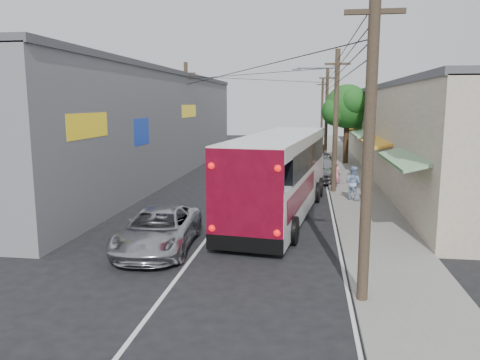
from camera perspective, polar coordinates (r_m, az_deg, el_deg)
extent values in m
plane|color=black|center=(15.10, -6.62, -10.43)|extent=(120.00, 120.00, 0.00)
cube|color=slate|center=(34.19, 12.92, 0.68)|extent=(3.00, 80.00, 0.12)
cube|color=beige|center=(36.49, 19.94, 5.54)|extent=(6.00, 40.00, 6.00)
cube|color=#4C4C51|center=(36.44, 20.22, 10.40)|extent=(6.20, 40.00, 0.30)
cube|color=#1B7921|center=(20.21, 19.63, 2.59)|extent=(1.39, 6.00, 0.46)
cube|color=orange|center=(28.07, 16.51, 4.51)|extent=(1.39, 6.00, 0.46)
cube|color=#1B7921|center=(35.99, 14.76, 5.58)|extent=(1.39, 6.00, 0.46)
cube|color=orange|center=(43.93, 13.63, 6.27)|extent=(1.39, 6.00, 0.46)
cube|color=#1B7921|center=(51.90, 12.85, 6.74)|extent=(1.39, 6.00, 0.46)
cube|color=slate|center=(34.03, -12.80, 6.47)|extent=(7.00, 36.00, 7.00)
cube|color=#4C4C51|center=(34.05, -13.02, 12.53)|extent=(7.20, 36.00, 0.30)
cube|color=yellow|center=(19.79, -18.14, 6.32)|extent=(0.12, 3.50, 1.00)
cube|color=#1433A5|center=(25.33, -12.01, 5.79)|extent=(0.12, 2.20, 1.40)
cube|color=yellow|center=(34.84, -6.30, 8.35)|extent=(0.12, 4.00, 0.90)
cylinder|color=#473828|center=(11.84, 15.40, 3.71)|extent=(0.28, 0.28, 8.00)
cube|color=#473828|center=(11.97, 16.11, 19.12)|extent=(1.40, 0.12, 0.12)
cylinder|color=#473828|center=(26.76, 11.58, 6.85)|extent=(0.28, 0.28, 8.00)
cube|color=#473828|center=(26.82, 11.81, 13.69)|extent=(1.40, 0.12, 0.12)
cylinder|color=#473828|center=(41.74, 10.48, 7.73)|extent=(0.28, 0.28, 8.00)
cube|color=#473828|center=(41.78, 10.62, 12.12)|extent=(1.40, 0.12, 0.12)
cylinder|color=#473828|center=(56.73, 9.97, 8.15)|extent=(0.28, 0.28, 8.00)
cube|color=#473828|center=(56.76, 10.06, 11.38)|extent=(1.40, 0.12, 0.12)
cylinder|color=#473828|center=(34.89, -6.53, 7.53)|extent=(0.28, 0.28, 8.00)
cube|color=#473828|center=(34.93, -6.63, 12.78)|extent=(1.40, 0.12, 0.12)
cylinder|color=#59595E|center=(26.77, 9.38, 13.34)|extent=(2.20, 0.10, 0.10)
cube|color=#59595E|center=(26.77, 6.95, 13.18)|extent=(0.50, 0.18, 0.12)
cylinder|color=#3F2B19|center=(39.94, 12.80, 4.71)|extent=(0.44, 0.44, 4.00)
sphere|color=#124313|center=(39.82, 12.94, 8.73)|extent=(3.60, 3.60, 3.60)
sphere|color=#124313|center=(40.51, 14.27, 7.84)|extent=(2.60, 2.60, 2.60)
sphere|color=#124313|center=(39.37, 11.65, 8.19)|extent=(2.40, 2.40, 2.40)
sphere|color=#124313|center=(38.85, 13.68, 9.28)|extent=(2.20, 2.20, 2.20)
sphere|color=#124313|center=(40.69, 12.43, 9.04)|extent=(2.00, 2.00, 2.00)
cube|color=white|center=(21.48, 4.92, -1.07)|extent=(4.19, 12.89, 2.00)
cube|color=black|center=(21.78, 5.23, 3.00)|extent=(3.95, 10.80, 1.06)
cube|color=white|center=(21.19, 5.00, 4.83)|extent=(4.19, 12.89, 0.53)
cube|color=maroon|center=(15.22, 0.52, -1.95)|extent=(2.61, 0.41, 3.06)
cube|color=black|center=(15.63, 0.51, -7.84)|extent=(2.63, 0.43, 0.53)
sphere|color=red|center=(15.78, -3.43, -5.89)|extent=(0.23, 0.23, 0.23)
sphere|color=red|center=(15.22, 4.53, -6.47)|extent=(0.23, 0.23, 0.23)
sphere|color=red|center=(15.36, -3.51, 1.73)|extent=(0.23, 0.23, 0.23)
sphere|color=red|center=(14.79, 4.64, 1.42)|extent=(0.23, 0.23, 0.23)
cylinder|color=black|center=(17.74, -2.01, -5.56)|extent=(0.45, 1.09, 1.06)
cylinder|color=black|center=(17.15, 6.47, -6.14)|extent=(0.45, 1.09, 1.06)
cylinder|color=black|center=(24.91, 3.26, -1.20)|extent=(0.45, 1.09, 1.06)
cylinder|color=black|center=(24.50, 9.30, -1.49)|extent=(0.45, 1.09, 1.06)
cylinder|color=black|center=(26.44, 4.00, -0.59)|extent=(0.45, 1.09, 1.06)
cylinder|color=black|center=(26.05, 9.69, -0.85)|extent=(0.45, 1.09, 1.06)
imported|color=#B6B5BC|center=(16.71, -9.94, -5.97)|extent=(2.71, 5.29, 1.43)
imported|color=gray|center=(31.62, 9.86, 1.32)|extent=(2.30, 5.17, 1.47)
imported|color=#27262C|center=(34.76, 9.68, 2.13)|extent=(2.20, 4.72, 1.56)
imported|color=black|center=(44.01, 9.48, 3.45)|extent=(1.48, 3.89, 1.27)
imported|color=pink|center=(28.56, 11.61, 0.72)|extent=(0.66, 0.57, 1.54)
imported|color=#95B0D9|center=(24.86, 13.60, -0.38)|extent=(1.08, 1.03, 1.75)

